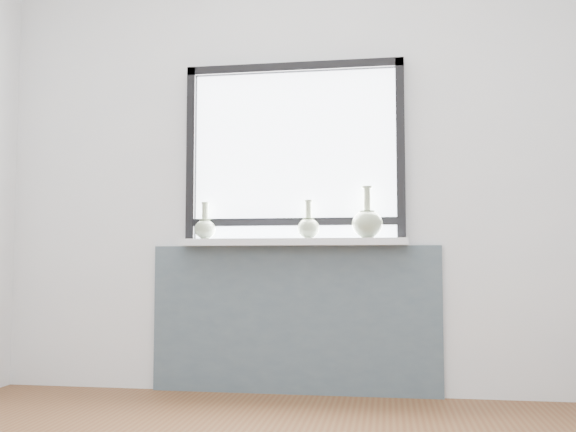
# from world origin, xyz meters

# --- Properties ---
(back_wall) EXTENTS (3.60, 0.02, 2.60)m
(back_wall) POSITION_xyz_m (0.00, 1.81, 1.30)
(back_wall) COLOR silver
(back_wall) RESTS_ON ground
(apron_panel) EXTENTS (1.70, 0.03, 0.86)m
(apron_panel) POSITION_xyz_m (0.00, 1.78, 0.43)
(apron_panel) COLOR #4A5860
(apron_panel) RESTS_ON ground
(windowsill) EXTENTS (1.32, 0.18, 0.04)m
(windowsill) POSITION_xyz_m (0.00, 1.71, 0.88)
(windowsill) COLOR silver
(windowsill) RESTS_ON apron_panel
(window) EXTENTS (1.30, 0.06, 1.05)m
(window) POSITION_xyz_m (0.00, 1.77, 1.44)
(window) COLOR black
(window) RESTS_ON windowsill
(vase_a) EXTENTS (0.13, 0.13, 0.22)m
(vase_a) POSITION_xyz_m (-0.52, 1.71, 0.97)
(vase_a) COLOR #95A585
(vase_a) RESTS_ON windowsill
(vase_b) EXTENTS (0.13, 0.13, 0.22)m
(vase_b) POSITION_xyz_m (0.09, 1.72, 0.97)
(vase_b) COLOR #95A585
(vase_b) RESTS_ON windowsill
(vase_c) EXTENTS (0.18, 0.18, 0.30)m
(vase_c) POSITION_xyz_m (0.43, 1.71, 0.99)
(vase_c) COLOR #95A585
(vase_c) RESTS_ON windowsill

